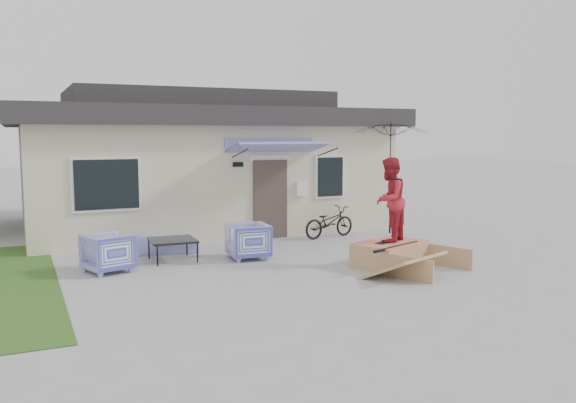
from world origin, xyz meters
name	(u,v)px	position (x,y,z in m)	size (l,w,h in m)	color
ground	(313,278)	(0.00, 0.00, 0.00)	(90.00, 90.00, 0.00)	#9C9C9C
grass_strip	(18,282)	(-5.20, 2.00, 0.00)	(1.40, 8.00, 0.01)	#2D541D
house	(197,161)	(0.00, 7.99, 1.94)	(10.80, 8.49, 4.10)	beige
loveseat	(162,239)	(-2.09, 3.68, 0.32)	(1.66, 0.49, 0.65)	#3236A9
armchair_left	(108,251)	(-3.51, 2.20, 0.44)	(0.85, 0.80, 0.88)	#3236A9
armchair_right	(248,239)	(-0.49, 2.22, 0.44)	(0.86, 0.81, 0.88)	#3236A9
coffee_table	(173,250)	(-2.07, 2.74, 0.24)	(0.97, 0.97, 0.48)	black
bicycle	(329,219)	(2.48, 3.90, 0.51)	(0.56, 1.61, 1.03)	black
patio_umbrella	(391,171)	(4.38, 3.81, 1.75)	(2.28, 2.15, 2.20)	black
skate_ramp	(390,254)	(2.01, 0.32, 0.25)	(1.50, 2.00, 0.50)	tan
skateboard	(389,241)	(1.99, 0.37, 0.52)	(0.80, 0.20, 0.05)	black
skater	(389,198)	(1.99, 0.37, 1.44)	(0.87, 0.67, 1.78)	#AB1F2C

